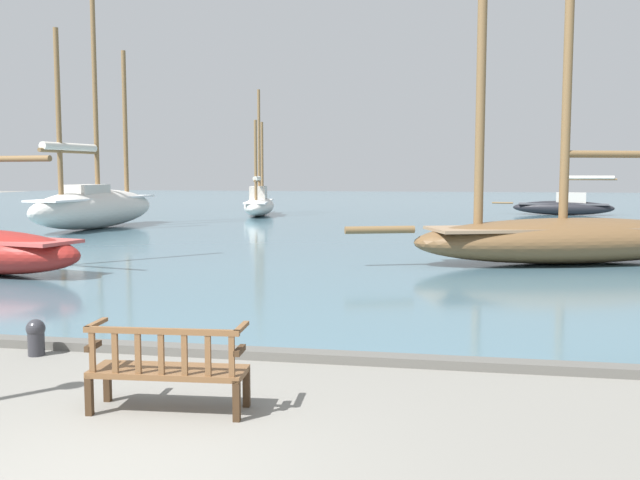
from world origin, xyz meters
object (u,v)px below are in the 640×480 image
(sailboat_outer_port, at_px, (259,203))
(sailboat_nearest_port, at_px, (95,204))
(sailboat_far_port, at_px, (568,235))
(sailboat_outer_starboard, at_px, (564,205))
(park_bench, at_px, (168,367))
(mooring_bollard, at_px, (36,336))

(sailboat_outer_port, distance_m, sailboat_nearest_port, 11.00)
(sailboat_far_port, xyz_separation_m, sailboat_outer_starboard, (3.11, 22.23, -0.21))
(park_bench, distance_m, mooring_bollard, 3.23)
(park_bench, relative_size, mooring_bollard, 3.30)
(sailboat_far_port, xyz_separation_m, sailboat_nearest_port, (-18.03, 8.51, 0.28))
(sailboat_far_port, distance_m, mooring_bollard, 13.89)
(sailboat_outer_port, xyz_separation_m, sailboat_outer_starboard, (16.68, 3.68, -0.14))
(park_bench, height_order, sailboat_outer_port, sailboat_outer_port)
(park_bench, xyz_separation_m, sailboat_far_port, (5.84, 12.80, 0.36))
(park_bench, xyz_separation_m, sailboat_outer_port, (-7.73, 31.36, 0.29))
(park_bench, relative_size, sailboat_outer_port, 0.23)
(park_bench, distance_m, sailboat_nearest_port, 24.56)
(sailboat_outer_port, distance_m, sailboat_outer_starboard, 17.08)
(sailboat_outer_starboard, bearing_deg, sailboat_nearest_port, -147.01)
(sailboat_outer_starboard, xyz_separation_m, mooring_bollard, (-11.60, -33.21, -0.35))
(sailboat_nearest_port, distance_m, mooring_bollard, 21.71)
(park_bench, height_order, sailboat_far_port, sailboat_far_port)
(sailboat_far_port, xyz_separation_m, sailboat_outer_port, (-13.57, 18.56, -0.07))
(sailboat_nearest_port, relative_size, mooring_bollard, 20.21)
(park_bench, distance_m, sailboat_far_port, 14.08)
(sailboat_outer_starboard, bearing_deg, mooring_bollard, -109.25)
(park_bench, relative_size, sailboat_nearest_port, 0.16)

